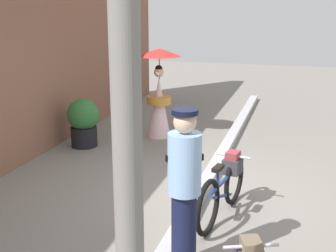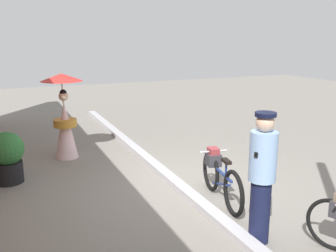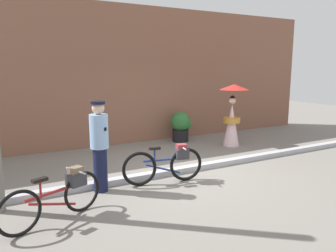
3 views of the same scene
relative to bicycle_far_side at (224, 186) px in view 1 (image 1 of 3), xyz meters
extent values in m
plane|color=gray|center=(0.58, 0.42, -0.41)|extent=(30.00, 30.00, 0.00)
cube|color=#B2B2B7|center=(0.58, 0.42, -0.35)|extent=(14.00, 0.20, 0.12)
cylinder|color=silver|center=(-1.92, -0.55, 0.30)|extent=(0.21, 0.46, 0.03)
cube|color=#72604C|center=(-1.92, -0.55, 0.29)|extent=(0.25, 0.22, 0.14)
torus|color=black|center=(0.41, -0.07, -0.06)|extent=(0.69, 0.18, 0.69)
torus|color=black|center=(-0.55, 0.10, -0.06)|extent=(0.69, 0.18, 0.69)
cube|color=navy|center=(-0.07, 0.01, 0.08)|extent=(0.81, 0.18, 0.04)
cube|color=navy|center=(-0.07, 0.01, -0.11)|extent=(0.71, 0.16, 0.26)
cylinder|color=navy|center=(-0.25, 0.04, 0.19)|extent=(0.03, 0.03, 0.28)
cube|color=black|center=(-0.25, 0.04, 0.33)|extent=(0.23, 0.13, 0.05)
cylinder|color=silver|center=(0.31, -0.05, 0.31)|extent=(0.11, 0.48, 0.03)
cube|color=#333338|center=(0.31, -0.05, 0.17)|extent=(0.29, 0.26, 0.20)
cube|color=maroon|center=(0.31, -0.05, 0.30)|extent=(0.22, 0.19, 0.14)
cylinder|color=#141938|center=(-1.31, 0.19, 0.01)|extent=(0.26, 0.26, 0.84)
cylinder|color=#8CB2E0|center=(-1.31, 0.19, 0.74)|extent=(0.34, 0.34, 0.63)
sphere|color=#D8B293|center=(-1.31, 0.19, 1.17)|extent=(0.23, 0.23, 0.23)
cylinder|color=black|center=(-1.31, 0.19, 1.27)|extent=(0.26, 0.26, 0.05)
cube|color=black|center=(-1.31, 0.19, 0.81)|extent=(0.19, 0.36, 0.06)
cone|color=silver|center=(3.21, 1.91, 0.22)|extent=(0.48, 0.48, 1.25)
cylinder|color=#C1842D|center=(3.21, 1.91, 0.37)|extent=(0.49, 0.49, 0.16)
sphere|color=beige|center=(3.21, 1.91, 0.94)|extent=(0.20, 0.20, 0.20)
sphere|color=black|center=(3.21, 1.91, 1.01)|extent=(0.15, 0.15, 0.15)
cylinder|color=olive|center=(3.27, 1.92, 1.06)|extent=(0.02, 0.02, 0.55)
cone|color=red|center=(3.27, 1.92, 1.34)|extent=(0.87, 0.87, 0.16)
cylinder|color=black|center=(2.16, 3.11, -0.21)|extent=(0.50, 0.50, 0.39)
sphere|color=#2D6B33|center=(2.16, 3.11, 0.23)|extent=(0.61, 0.61, 0.61)
sphere|color=#2D6B33|center=(2.31, 3.02, 0.15)|extent=(0.34, 0.34, 0.34)
cylinder|color=slate|center=(-3.01, 0.10, 1.99)|extent=(0.18, 0.18, 4.80)
camera|label=1|loc=(-5.34, -0.85, 2.26)|focal=47.74mm
camera|label=2|loc=(-4.92, 3.04, 2.20)|focal=40.58mm
camera|label=3|loc=(-2.98, -5.56, 1.89)|focal=34.85mm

